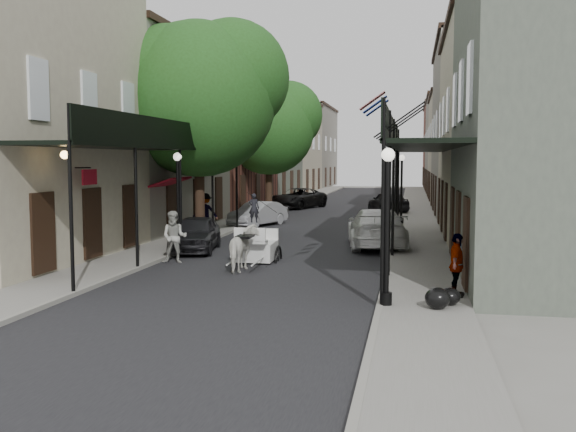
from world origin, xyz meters
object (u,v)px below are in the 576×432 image
at_px(lamppost_right_near, 387,224).
at_px(car_right_far, 388,202).
at_px(horse, 244,248).
at_px(pedestrian_sidewalk_right, 457,265).
at_px(lamppost_right_far, 401,188).
at_px(pedestrian_walking, 174,237).
at_px(car_left_near, 195,233).
at_px(car_left_far, 298,198).
at_px(car_left_mid, 258,214).
at_px(lamppost_left, 178,199).
at_px(carriage, 259,234).
at_px(tree_near, 209,93).
at_px(car_right_near, 376,228).
at_px(tree_far, 275,125).
at_px(pedestrian_sidewalk_left, 205,213).

bearing_deg(lamppost_right_near, car_right_far, 92.05).
relative_size(horse, pedestrian_sidewalk_right, 1.08).
bearing_deg(lamppost_right_far, pedestrian_walking, -117.32).
bearing_deg(lamppost_right_near, car_left_near, 132.18).
bearing_deg(car_right_far, car_left_far, -44.16).
height_order(lamppost_right_far, car_left_mid, lamppost_right_far).
relative_size(car_left_near, car_right_far, 0.94).
height_order(lamppost_left, car_right_far, lamppost_left).
bearing_deg(carriage, horse, -90.00).
bearing_deg(tree_near, lamppost_right_far, 43.31).
distance_m(carriage, pedestrian_sidewalk_right, 8.51).
xyz_separation_m(lamppost_left, car_left_near, (0.50, 0.50, -1.35)).
relative_size(horse, car_left_mid, 0.44).
height_order(horse, pedestrian_walking, pedestrian_walking).
bearing_deg(pedestrian_walking, tree_near, 89.02).
height_order(car_right_near, car_right_far, car_right_near).
distance_m(tree_near, car_left_near, 6.89).
bearing_deg(horse, tree_near, -66.26).
height_order(tree_near, lamppost_left, tree_near).
xyz_separation_m(horse, carriage, (-0.06, 2.27, 0.22)).
xyz_separation_m(lamppost_right_near, pedestrian_walking, (-7.44, 5.59, -1.15)).
height_order(lamppost_left, car_left_mid, lamppost_left).
bearing_deg(lamppost_right_near, car_left_far, 103.85).
bearing_deg(lamppost_right_far, lamppost_left, -124.35).
height_order(lamppost_right_far, horse, lamppost_right_far).
height_order(car_left_near, car_left_far, car_left_far).
bearing_deg(car_left_near, lamppost_right_near, -57.61).
relative_size(pedestrian_sidewalk_right, car_right_near, 0.29).
xyz_separation_m(tree_far, car_left_near, (0.65, -17.68, -5.14)).
distance_m(car_left_near, car_left_mid, 9.87).
bearing_deg(pedestrian_sidewalk_left, car_left_near, 85.38).
bearing_deg(lamppost_left, car_right_near, 22.16).
height_order(lamppost_left, pedestrian_sidewalk_left, lamppost_left).
relative_size(lamppost_left, car_right_near, 0.68).
bearing_deg(car_right_far, lamppost_right_far, 75.14).
relative_size(tree_near, car_right_near, 1.76).
distance_m(lamppost_left, car_right_far, 21.74).
bearing_deg(car_left_far, car_left_near, -70.12).
distance_m(horse, car_left_near, 4.98).
relative_size(lamppost_left, pedestrian_walking, 2.05).
height_order(carriage, pedestrian_sidewalk_right, carriage).
xyz_separation_m(tree_near, lamppost_left, (0.10, -4.18, -4.44)).
bearing_deg(car_left_mid, tree_far, 116.43).
distance_m(pedestrian_sidewalk_left, car_left_mid, 4.60).
xyz_separation_m(horse, pedestrian_sidewalk_left, (-4.46, 9.51, 0.32)).
bearing_deg(horse, pedestrian_sidewalk_right, 151.17).
relative_size(lamppost_right_far, car_right_near, 0.68).
bearing_deg(lamppost_right_far, tree_far, 143.49).
bearing_deg(pedestrian_sidewalk_right, carriage, 58.82).
xyz_separation_m(car_right_near, car_right_far, (-0.18, 17.47, -0.06)).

